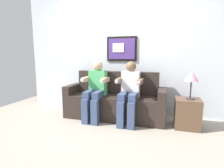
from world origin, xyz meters
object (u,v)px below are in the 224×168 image
Objects in this scene: couch at (115,102)px; person_on_right at (129,90)px; side_table_right at (187,113)px; person_on_left at (96,88)px; table_lamp at (192,78)px.

couch is 1.73× the size of person_on_right.
person_on_left is at bearing -177.84° from side_table_right.
side_table_right is (1.31, -0.11, -0.06)m from couch.
couch is at bearing 175.37° from side_table_right.
table_lamp is (1.33, -0.11, 0.55)m from couch.
couch is 3.83× the size of side_table_right.
person_on_right is 1.05m from side_table_right.
side_table_right is (1.63, 0.06, -0.36)m from person_on_left.
couch is at bearing 27.42° from person_on_left.
couch is 0.47m from person_on_left.
couch is at bearing 152.57° from person_on_right.
person_on_left and person_on_right have the same top height.
person_on_left is at bearing -152.58° from couch.
person_on_right is (0.65, 0.00, 0.00)m from person_on_left.
person_on_right reaches higher than couch.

